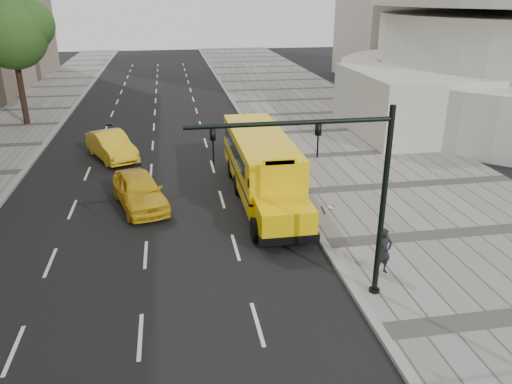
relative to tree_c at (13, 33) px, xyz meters
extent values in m
plane|color=black|center=(10.41, -17.18, -6.68)|extent=(140.00, 140.00, 0.00)
cube|color=gray|center=(22.41, -17.18, -6.61)|extent=(12.00, 140.00, 0.15)
cube|color=gray|center=(16.41, -17.18, -6.61)|extent=(0.30, 140.00, 0.15)
cube|color=silver|center=(27.41, -7.18, -4.48)|extent=(8.00, 10.00, 4.40)
cylinder|color=black|center=(-0.09, 0.00, -3.73)|extent=(0.44, 0.44, 5.91)
sphere|color=#254A18|center=(-0.09, 0.00, -0.04)|extent=(4.98, 4.98, 4.98)
sphere|color=#254A18|center=(1.15, 0.30, 0.56)|extent=(3.48, 3.48, 3.48)
cube|color=yellow|center=(14.91, -16.55, -4.91)|extent=(2.50, 9.00, 2.45)
cube|color=yellow|center=(14.91, -22.05, -5.58)|extent=(2.20, 2.00, 1.10)
cube|color=black|center=(14.91, -22.93, -6.13)|extent=(2.38, 0.25, 0.35)
cube|color=black|center=(14.91, -16.55, -5.43)|extent=(2.52, 9.00, 0.12)
cube|color=black|center=(14.91, -20.99, -4.43)|extent=(2.05, 0.10, 0.90)
cube|color=black|center=(14.91, -16.05, -4.43)|extent=(2.52, 7.50, 0.70)
cube|color=yellow|center=(14.91, -21.00, -3.63)|extent=(1.40, 0.12, 0.28)
ellipsoid|color=silver|center=(16.43, -23.45, -4.78)|extent=(0.32, 0.32, 0.14)
cylinder|color=black|center=(16.19, -23.23, -4.98)|extent=(0.36, 0.47, 0.58)
cylinder|color=black|center=(13.78, -21.75, -6.18)|extent=(0.30, 1.00, 1.00)
cylinder|color=black|center=(16.04, -21.75, -6.18)|extent=(0.30, 1.00, 1.00)
cylinder|color=black|center=(13.78, -16.55, -6.18)|extent=(0.30, 1.00, 1.00)
cylinder|color=black|center=(16.04, -16.55, -6.18)|extent=(0.30, 1.00, 1.00)
cylinder|color=black|center=(13.78, -14.05, -6.18)|extent=(0.30, 1.00, 1.00)
cylinder|color=black|center=(16.04, -14.05, -6.18)|extent=(0.30, 1.00, 1.00)
imported|color=yellow|center=(9.04, -17.38, -5.87)|extent=(3.12, 5.11, 1.63)
imported|color=yellow|center=(7.06, -9.59, -5.87)|extent=(3.58, 5.21, 1.63)
imported|color=black|center=(17.73, -25.21, -5.68)|extent=(0.69, 0.52, 1.72)
cylinder|color=black|center=(17.01, -26.31, -3.48)|extent=(0.18, 0.18, 6.40)
cylinder|color=black|center=(17.01, -26.31, -6.56)|extent=(0.36, 0.36, 0.25)
cylinder|color=black|center=(14.01, -26.31, -0.68)|extent=(6.00, 0.14, 0.14)
imported|color=black|center=(14.81, -26.31, -1.23)|extent=(0.16, 0.20, 1.00)
imported|color=black|center=(11.81, -26.31, -1.23)|extent=(0.16, 0.20, 1.00)
camera|label=1|loc=(10.70, -39.60, 2.70)|focal=35.00mm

